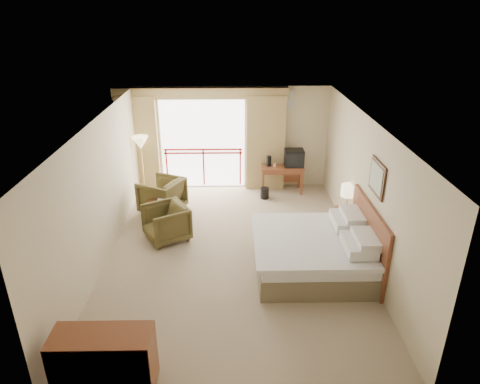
{
  "coord_description": "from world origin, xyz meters",
  "views": [
    {
      "loc": [
        -0.02,
        -7.39,
        4.6
      ],
      "look_at": [
        0.13,
        0.4,
        1.16
      ],
      "focal_mm": 32.0,
      "sensor_mm": 36.0,
      "label": 1
    }
  ],
  "objects_px": {
    "table_lamp": "(348,191)",
    "armchair_near": "(167,239)",
    "bed": "(315,252)",
    "nightstand": "(345,221)",
    "floor_lamp": "(141,145)",
    "side_table": "(158,208)",
    "dresser": "(104,361)",
    "wastebasket": "(265,193)",
    "tv": "(294,158)",
    "desk": "(282,171)",
    "armchair_far": "(163,211)"
  },
  "relations": [
    {
      "from": "armchair_near",
      "to": "floor_lamp",
      "type": "distance_m",
      "value": 2.79
    },
    {
      "from": "nightstand",
      "to": "armchair_far",
      "type": "relative_size",
      "value": 0.6
    },
    {
      "from": "wastebasket",
      "to": "side_table",
      "type": "xyz_separation_m",
      "value": [
        -2.52,
        -1.29,
        0.23
      ]
    },
    {
      "from": "side_table",
      "to": "tv",
      "type": "bearing_deg",
      "value": 27.4
    },
    {
      "from": "bed",
      "to": "side_table",
      "type": "relative_size",
      "value": 3.99
    },
    {
      "from": "bed",
      "to": "armchair_far",
      "type": "xyz_separation_m",
      "value": [
        -3.21,
        2.52,
        -0.38
      ]
    },
    {
      "from": "tv",
      "to": "wastebasket",
      "type": "relative_size",
      "value": 1.76
    },
    {
      "from": "bed",
      "to": "table_lamp",
      "type": "distance_m",
      "value": 1.83
    },
    {
      "from": "tv",
      "to": "side_table",
      "type": "bearing_deg",
      "value": -157.4
    },
    {
      "from": "armchair_far",
      "to": "dresser",
      "type": "bearing_deg",
      "value": 27.03
    },
    {
      "from": "nightstand",
      "to": "floor_lamp",
      "type": "distance_m",
      "value": 5.27
    },
    {
      "from": "wastebasket",
      "to": "floor_lamp",
      "type": "bearing_deg",
      "value": 175.87
    },
    {
      "from": "table_lamp",
      "to": "bed",
      "type": "bearing_deg",
      "value": -122.62
    },
    {
      "from": "tv",
      "to": "armchair_near",
      "type": "bearing_deg",
      "value": -145.44
    },
    {
      "from": "tv",
      "to": "floor_lamp",
      "type": "height_order",
      "value": "floor_lamp"
    },
    {
      "from": "armchair_near",
      "to": "dresser",
      "type": "distance_m",
      "value": 3.86
    },
    {
      "from": "floor_lamp",
      "to": "wastebasket",
      "type": "bearing_deg",
      "value": -4.13
    },
    {
      "from": "table_lamp",
      "to": "armchair_near",
      "type": "relative_size",
      "value": 0.64
    },
    {
      "from": "armchair_near",
      "to": "side_table",
      "type": "distance_m",
      "value": 0.89
    },
    {
      "from": "desk",
      "to": "armchair_far",
      "type": "distance_m",
      "value": 3.26
    },
    {
      "from": "table_lamp",
      "to": "floor_lamp",
      "type": "height_order",
      "value": "floor_lamp"
    },
    {
      "from": "armchair_far",
      "to": "floor_lamp",
      "type": "distance_m",
      "value": 1.76
    },
    {
      "from": "desk",
      "to": "tv",
      "type": "xyz_separation_m",
      "value": [
        0.3,
        -0.06,
        0.38
      ]
    },
    {
      "from": "desk",
      "to": "floor_lamp",
      "type": "height_order",
      "value": "floor_lamp"
    },
    {
      "from": "wastebasket",
      "to": "armchair_near",
      "type": "relative_size",
      "value": 0.33
    },
    {
      "from": "armchair_far",
      "to": "table_lamp",
      "type": "bearing_deg",
      "value": 102.19
    },
    {
      "from": "side_table",
      "to": "dresser",
      "type": "height_order",
      "value": "dresser"
    },
    {
      "from": "desk",
      "to": "tv",
      "type": "distance_m",
      "value": 0.49
    },
    {
      "from": "wastebasket",
      "to": "armchair_far",
      "type": "distance_m",
      "value": 2.61
    },
    {
      "from": "armchair_far",
      "to": "side_table",
      "type": "bearing_deg",
      "value": 26.31
    },
    {
      "from": "dresser",
      "to": "tv",
      "type": "bearing_deg",
      "value": 67.22
    },
    {
      "from": "floor_lamp",
      "to": "dresser",
      "type": "height_order",
      "value": "floor_lamp"
    },
    {
      "from": "dresser",
      "to": "desk",
      "type": "bearing_deg",
      "value": 69.61
    },
    {
      "from": "table_lamp",
      "to": "dresser",
      "type": "height_order",
      "value": "table_lamp"
    },
    {
      "from": "table_lamp",
      "to": "dresser",
      "type": "xyz_separation_m",
      "value": [
        -4.11,
        -4.1,
        -0.54
      ]
    },
    {
      "from": "tv",
      "to": "dresser",
      "type": "relative_size",
      "value": 0.39
    },
    {
      "from": "desk",
      "to": "dresser",
      "type": "height_order",
      "value": "dresser"
    },
    {
      "from": "tv",
      "to": "armchair_near",
      "type": "distance_m",
      "value": 3.99
    },
    {
      "from": "side_table",
      "to": "dresser",
      "type": "distance_m",
      "value": 4.58
    },
    {
      "from": "desk",
      "to": "tv",
      "type": "height_order",
      "value": "tv"
    },
    {
      "from": "armchair_near",
      "to": "tv",
      "type": "bearing_deg",
      "value": 99.89
    },
    {
      "from": "bed",
      "to": "desk",
      "type": "relative_size",
      "value": 1.93
    },
    {
      "from": "tv",
      "to": "armchair_near",
      "type": "relative_size",
      "value": 0.58
    },
    {
      "from": "tv",
      "to": "desk",
      "type": "bearing_deg",
      "value": 164.72
    },
    {
      "from": "table_lamp",
      "to": "armchair_near",
      "type": "xyz_separation_m",
      "value": [
        -3.85,
        -0.27,
        -0.97
      ]
    },
    {
      "from": "tv",
      "to": "armchair_far",
      "type": "height_order",
      "value": "tv"
    },
    {
      "from": "nightstand",
      "to": "tv",
      "type": "xyz_separation_m",
      "value": [
        -0.85,
        2.24,
        0.67
      ]
    },
    {
      "from": "bed",
      "to": "dresser",
      "type": "bearing_deg",
      "value": -140.24
    },
    {
      "from": "bed",
      "to": "tv",
      "type": "bearing_deg",
      "value": 88.77
    },
    {
      "from": "armchair_far",
      "to": "armchair_near",
      "type": "bearing_deg",
      "value": 38.74
    }
  ]
}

